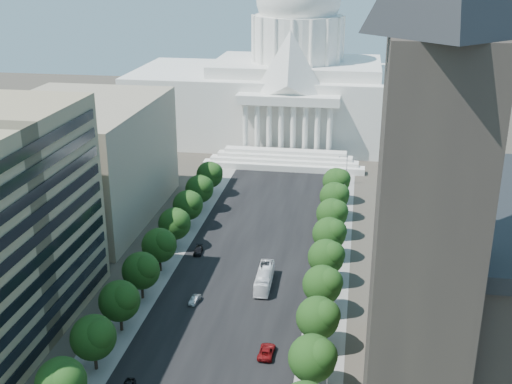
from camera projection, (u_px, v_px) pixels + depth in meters
The scene contains 31 objects.
road_asphalt at pixel (255, 242), 154.68m from camera, with size 30.00×260.00×0.01m, color black.
sidewalk_left at pixel (178, 237), 157.54m from camera, with size 8.00×260.00×0.02m, color gray.
sidewalk_right at pixel (334, 248), 151.82m from camera, with size 8.00×260.00×0.02m, color gray.
capitol at pixel (297, 85), 235.51m from camera, with size 120.00×56.00×73.00m.
office_block_left_far at pixel (78, 161), 165.94m from camera, with size 38.00×52.00×30.00m, color gray.
tree_l_b at pixel (62, 382), 93.85m from camera, with size 7.79×7.60×9.97m.
tree_l_c at pixel (95, 337), 104.95m from camera, with size 7.79×7.60×9.97m.
tree_l_d at pixel (121, 300), 116.06m from camera, with size 7.79×7.60×9.97m.
tree_l_e at pixel (142, 270), 127.16m from camera, with size 7.79×7.60×9.97m.
tree_l_f at pixel (160, 245), 138.26m from camera, with size 7.79×7.60×9.97m.
tree_l_g at pixel (176, 223), 149.36m from camera, with size 7.79×7.60×9.97m.
tree_l_h at pixel (189, 204), 160.47m from camera, with size 7.79×7.60×9.97m.
tree_l_i at pixel (200, 188), 171.57m from camera, with size 7.79×7.60×9.97m.
tree_l_j at pixel (211, 174), 182.67m from camera, with size 7.79×7.60×9.97m.
tree_r_c at pixel (314, 357), 99.53m from camera, with size 7.79×7.60×9.97m.
tree_r_d at pixel (320, 317), 110.64m from camera, with size 7.79×7.60×9.97m.
tree_r_e at pixel (324, 284), 121.74m from camera, with size 7.79×7.60×9.97m.
tree_r_f at pixel (328, 256), 132.84m from camera, with size 7.79×7.60×9.97m.
tree_r_g at pixel (331, 233), 143.94m from camera, with size 7.79×7.60×9.97m.
tree_r_h at pixel (333, 213), 155.05m from camera, with size 7.79×7.60×9.97m.
tree_r_i at pixel (335, 196), 166.15m from camera, with size 7.79×7.60×9.97m.
tree_r_j at pixel (337, 181), 177.25m from camera, with size 7.79×7.60×9.97m.
streetlight_b at pixel (324, 365), 98.77m from camera, with size 2.61×0.44×9.00m.
streetlight_c at pixel (332, 287), 121.90m from camera, with size 2.61×0.44×9.00m.
streetlight_d at pixel (338, 234), 145.03m from camera, with size 2.61×0.44×9.00m.
streetlight_e at pixel (342, 195), 168.16m from camera, with size 2.61×0.44×9.00m.
streetlight_f at pixel (345, 166), 191.29m from camera, with size 2.61×0.44×9.00m.
car_silver at pixel (195, 300), 127.65m from camera, with size 1.36×3.89×1.28m, color #9C9EA3.
car_red at pixel (267, 351), 110.86m from camera, with size 2.56×5.55×1.54m, color maroon.
car_dark_b at pixel (198, 251), 148.74m from camera, with size 1.88×4.63×1.34m, color black.
city_bus at pixel (264, 278), 133.86m from camera, with size 2.93×12.52×3.49m, color white.
Camera 1 is at (22.93, -48.90, 65.24)m, focal length 45.00 mm.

